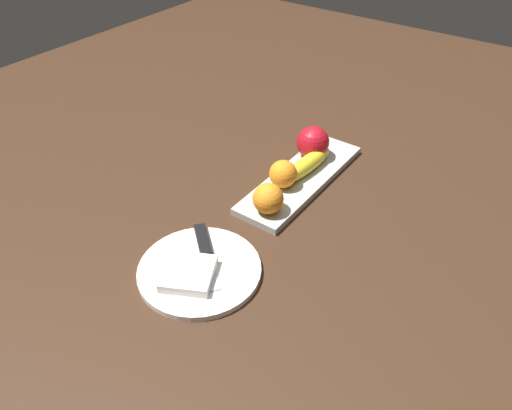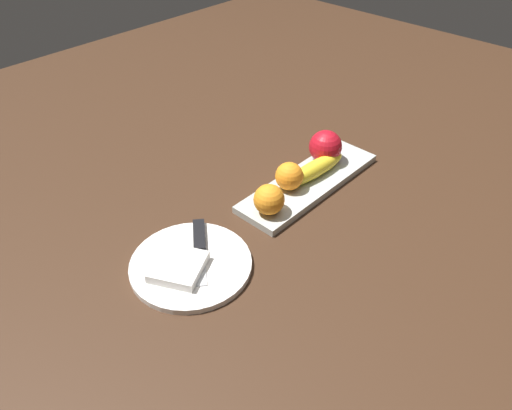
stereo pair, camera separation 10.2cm
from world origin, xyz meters
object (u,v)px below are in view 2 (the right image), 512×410
object	(u,v)px
orange_near_apple	(289,176)
orange_near_banana	(269,199)
banana	(314,169)
folded_napkin	(178,267)
apple	(325,146)
fruit_tray	(309,182)
dinner_plate	(191,265)
knife	(199,241)

from	to	relation	value
orange_near_apple	orange_near_banana	distance (m)	0.10
banana	orange_near_apple	world-z (taller)	orange_near_apple
orange_near_banana	folded_napkin	world-z (taller)	orange_near_banana
apple	banana	size ratio (longest dim) A/B	0.42
fruit_tray	apple	xyz separation A→B (m)	(-0.09, -0.03, 0.05)
banana	orange_near_apple	bearing A→B (deg)	-5.33
dinner_plate	knife	distance (m)	0.06
apple	orange_near_banana	distance (m)	0.25
orange_near_banana	dinner_plate	distance (m)	0.22
banana	orange_near_banana	world-z (taller)	orange_near_banana
orange_near_apple	apple	bearing A→B (deg)	-175.88
orange_near_banana	folded_napkin	size ratio (longest dim) A/B	0.71
apple	dinner_plate	bearing A→B (deg)	3.15
banana	apple	bearing A→B (deg)	-155.85
fruit_tray	folded_napkin	bearing A→B (deg)	-0.00
orange_near_banana	apple	bearing A→B (deg)	-171.67
knife	banana	bearing A→B (deg)	125.16
banana	orange_near_apple	distance (m)	0.08
orange_near_apple	knife	xyz separation A→B (m)	(0.26, -0.01, -0.03)
fruit_tray	orange_near_banana	xyz separation A→B (m)	(0.16, 0.01, 0.04)
orange_near_apple	knife	distance (m)	0.27
fruit_tray	apple	world-z (taller)	apple
folded_napkin	knife	world-z (taller)	folded_napkin
fruit_tray	orange_near_apple	bearing A→B (deg)	-13.92
banana	folded_napkin	bearing A→B (deg)	5.21
knife	fruit_tray	bearing A→B (deg)	124.81
folded_napkin	orange_near_apple	bearing A→B (deg)	-177.55
banana	dinner_plate	bearing A→B (deg)	5.21
apple	orange_near_apple	world-z (taller)	apple
dinner_plate	orange_near_banana	bearing A→B (deg)	177.17
orange_near_banana	orange_near_apple	bearing A→B (deg)	-165.44
orange_near_apple	banana	bearing A→B (deg)	169.53
fruit_tray	orange_near_banana	distance (m)	0.16
banana	orange_near_banana	bearing A→B (deg)	8.82
apple	knife	world-z (taller)	apple
fruit_tray	folded_napkin	distance (m)	0.40
orange_near_banana	dinner_plate	world-z (taller)	orange_near_banana
knife	orange_near_banana	bearing A→B (deg)	116.48
banana	folded_napkin	distance (m)	0.42
fruit_tray	folded_napkin	world-z (taller)	folded_napkin
orange_near_apple	knife	bearing A→B (deg)	-3.17
folded_napkin	fruit_tray	bearing A→B (deg)	180.00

